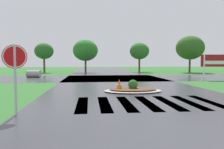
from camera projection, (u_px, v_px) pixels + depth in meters
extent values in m
cube|color=#2D6628|center=(207.00, 149.00, 4.58)|extent=(120.00, 120.00, 0.10)
cube|color=#35353A|center=(127.00, 88.00, 14.51)|extent=(9.75, 80.00, 0.01)
cube|color=#35353A|center=(113.00, 78.00, 22.88)|extent=(90.00, 8.77, 0.01)
cube|color=white|center=(82.00, 104.00, 9.05)|extent=(0.45, 3.44, 0.01)
cube|color=white|center=(104.00, 104.00, 9.14)|extent=(0.45, 3.44, 0.01)
cube|color=white|center=(126.00, 103.00, 9.23)|extent=(0.45, 3.44, 0.01)
cube|color=white|center=(147.00, 103.00, 9.32)|extent=(0.45, 3.44, 0.01)
cube|color=white|center=(168.00, 102.00, 9.41)|extent=(0.45, 3.44, 0.01)
cube|color=white|center=(189.00, 102.00, 9.50)|extent=(0.45, 3.44, 0.01)
cube|color=white|center=(209.00, 102.00, 9.59)|extent=(0.45, 3.44, 0.01)
cylinder|color=#B2B5BA|center=(15.00, 81.00, 7.13)|extent=(0.08, 0.08, 2.22)
cylinder|color=red|center=(15.00, 57.00, 7.08)|extent=(0.71, 0.32, 0.76)
torus|color=white|center=(15.00, 57.00, 7.08)|extent=(0.69, 0.33, 0.73)
cube|color=white|center=(204.00, 67.00, 20.39)|extent=(0.14, 0.14, 2.38)
cube|color=maroon|center=(216.00, 61.00, 20.22)|extent=(2.64, 0.67, 1.10)
cube|color=white|center=(216.00, 62.00, 20.23)|extent=(2.01, 0.54, 0.31)
ellipsoid|color=#9E9B93|center=(133.00, 91.00, 12.78)|extent=(3.30, 2.22, 0.12)
ellipsoid|color=brown|center=(133.00, 89.00, 12.77)|extent=(2.70, 1.82, 0.10)
sphere|color=#2D6023|center=(133.00, 85.00, 12.76)|extent=(0.56, 0.56, 0.56)
cylinder|color=#9E9B93|center=(34.00, 74.00, 23.62)|extent=(1.50, 0.96, 0.77)
cone|color=orange|center=(119.00, 85.00, 12.69)|extent=(0.46, 0.46, 0.72)
torus|color=white|center=(119.00, 85.00, 12.69)|extent=(0.28, 0.28, 0.04)
cube|color=orange|center=(119.00, 91.00, 12.71)|extent=(0.36, 0.36, 0.03)
cylinder|color=#4C3823|center=(44.00, 65.00, 33.43)|extent=(0.28, 0.28, 2.23)
ellipsoid|color=#286124|center=(44.00, 51.00, 33.30)|extent=(2.80, 2.80, 2.38)
cylinder|color=#4C3823|center=(86.00, 66.00, 33.46)|extent=(0.28, 0.28, 2.02)
ellipsoid|color=#2B7627|center=(85.00, 50.00, 33.32)|extent=(3.72, 3.72, 3.16)
cylinder|color=#4C3823|center=(139.00, 65.00, 35.04)|extent=(0.28, 0.28, 2.22)
ellipsoid|color=#2B6B25|center=(139.00, 51.00, 34.90)|extent=(3.04, 3.04, 2.58)
cylinder|color=#4C3823|center=(190.00, 65.00, 33.76)|extent=(0.28, 0.28, 2.26)
ellipsoid|color=#305D20|center=(190.00, 48.00, 33.60)|extent=(4.19, 4.19, 3.57)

